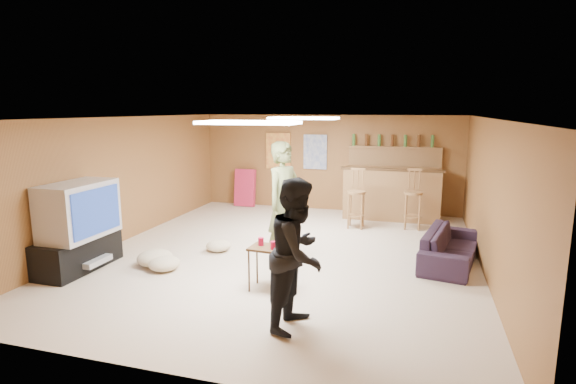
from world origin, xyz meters
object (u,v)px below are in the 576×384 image
(tray_table, at_px, (267,268))
(sofa, at_px, (451,247))
(tv_body, at_px, (79,210))
(person_olive, at_px, (285,204))
(person_black, at_px, (298,254))
(bar_counter, at_px, (392,194))

(tray_table, bearing_deg, sofa, 36.61)
(tv_body, relative_size, tray_table, 1.90)
(person_olive, distance_m, person_black, 1.97)
(tv_body, distance_m, person_black, 3.58)
(person_black, bearing_deg, sofa, -25.69)
(bar_counter, relative_size, person_olive, 1.07)
(bar_counter, height_order, tray_table, bar_counter)
(tv_body, relative_size, sofa, 0.62)
(tv_body, height_order, tray_table, tv_body)
(tv_body, bearing_deg, tray_table, 1.51)
(bar_counter, distance_m, person_olive, 3.68)
(tv_body, bearing_deg, person_black, -12.62)
(tv_body, height_order, bar_counter, tv_body)
(sofa, height_order, tray_table, tray_table)
(person_olive, distance_m, sofa, 2.63)
(sofa, relative_size, tray_table, 3.06)
(tray_table, bearing_deg, tv_body, -178.49)
(tray_table, bearing_deg, bar_counter, 73.41)
(person_olive, height_order, person_black, person_olive)
(bar_counter, distance_m, person_black, 5.28)
(tv_body, distance_m, person_olive, 2.98)
(person_black, relative_size, tray_table, 2.83)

